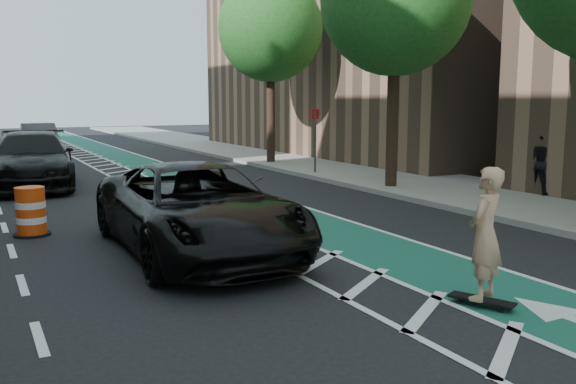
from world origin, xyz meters
TOP-DOWN VIEW (x-y plane):
  - ground at (0.00, 0.00)m, footprint 120.00×120.00m
  - bike_lane at (3.00, 10.00)m, footprint 2.00×90.00m
  - buffer_strip at (1.50, 10.00)m, footprint 1.40×90.00m
  - sidewalk_right at (9.50, 10.00)m, footprint 5.00×90.00m
  - curb_right at (7.05, 10.00)m, footprint 0.12×90.00m
  - tree_r_c at (7.90, 8.00)m, footprint 4.20×4.20m
  - tree_r_d at (7.90, 16.00)m, footprint 4.20×4.20m
  - sign_post at (7.60, 12.00)m, footprint 0.35×0.08m
  - skateboard at (2.30, -1.62)m, footprint 0.59×0.92m
  - skateboarder at (2.30, -1.62)m, footprint 0.78×0.67m
  - suv_near at (-0.13, 3.10)m, footprint 2.81×5.99m
  - suv_far at (-1.95, 13.91)m, footprint 3.20×6.40m
  - car_grey at (-0.39, 27.62)m, footprint 1.79×4.84m
  - pedestrian at (10.70, 4.37)m, footprint 0.89×1.03m
  - barrel_a at (-2.72, 6.08)m, footprint 0.75×0.75m

SIDE VIEW (x-z plane):
  - ground at x=0.00m, z-range 0.00..0.00m
  - buffer_strip at x=1.50m, z-range 0.00..0.01m
  - bike_lane at x=3.00m, z-range 0.00..0.01m
  - sidewalk_right at x=9.50m, z-range 0.00..0.15m
  - curb_right at x=7.05m, z-range 0.00..0.16m
  - skateboard at x=2.30m, z-range 0.04..0.16m
  - barrel_a at x=-2.72m, z-range -0.03..1.00m
  - car_grey at x=-0.39m, z-range 0.00..1.58m
  - suv_near at x=-0.13m, z-range 0.00..1.65m
  - suv_far at x=-1.95m, z-range 0.00..1.78m
  - skateboarder at x=2.30m, z-range 0.12..1.94m
  - pedestrian at x=10.70m, z-range 0.15..1.98m
  - sign_post at x=7.60m, z-range 0.11..2.59m
  - tree_r_c at x=7.90m, z-range 1.82..9.72m
  - tree_r_d at x=7.90m, z-range 1.82..9.72m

